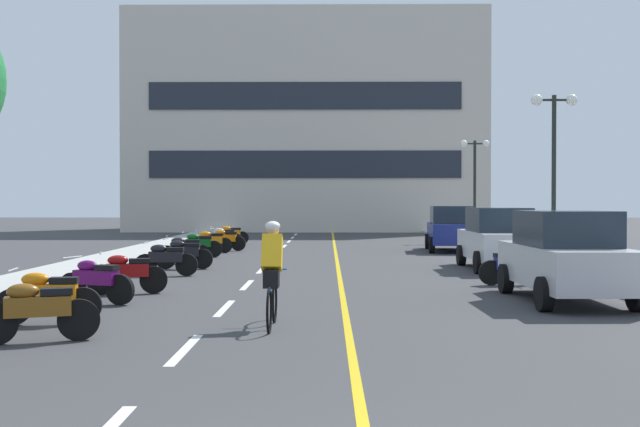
{
  "coord_description": "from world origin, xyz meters",
  "views": [
    {
      "loc": [
        -0.07,
        -4.34,
        2.01
      ],
      "look_at": [
        -0.25,
        14.41,
        1.71
      ],
      "focal_mm": 43.08,
      "sensor_mm": 36.0,
      "label": 1
    }
  ],
  "objects": [
    {
      "name": "lane_dash_1",
      "position": [
        -2.0,
        6.0,
        0.0
      ],
      "size": [
        0.14,
        2.2,
        0.01
      ],
      "primitive_type": "cube",
      "color": "silver",
      "rests_on": "ground"
    },
    {
      "name": "motorcycle_9",
      "position": [
        -4.7,
        23.01,
        0.47
      ],
      "size": [
        1.7,
        0.6,
        0.92
      ],
      "color": "black",
      "rests_on": "ground"
    },
    {
      "name": "lane_dash_5",
      "position": [
        -2.0,
        22.0,
        0.0
      ],
      "size": [
        0.14,
        2.2,
        0.01
      ],
      "primitive_type": "cube",
      "color": "silver",
      "rests_on": "ground"
    },
    {
      "name": "street_lamp_far",
      "position": [
        7.29,
        34.01,
        3.76
      ],
      "size": [
        1.46,
        0.36,
        4.95
      ],
      "color": "black",
      "rests_on": "curb_right"
    },
    {
      "name": "motorcycle_2",
      "position": [
        -4.63,
        8.06,
        0.47
      ],
      "size": [
        1.7,
        0.6,
        0.92
      ],
      "color": "black",
      "rests_on": "ground"
    },
    {
      "name": "cyclist_rider",
      "position": [
        -0.95,
        7.84,
        0.89
      ],
      "size": [
        0.42,
        1.77,
        1.71
      ],
      "color": "black",
      "rests_on": "ground"
    },
    {
      "name": "parked_car_near",
      "position": [
        4.7,
        11.04,
        0.92
      ],
      "size": [
        1.98,
        4.23,
        1.82
      ],
      "color": "black",
      "rests_on": "ground"
    },
    {
      "name": "motorcycle_10",
      "position": [
        -4.62,
        25.26,
        0.47
      ],
      "size": [
        1.68,
        0.68,
        0.92
      ],
      "color": "black",
      "rests_on": "ground"
    },
    {
      "name": "street_lamp_mid",
      "position": [
        7.07,
        19.9,
        3.96
      ],
      "size": [
        1.46,
        0.36,
        5.26
      ],
      "color": "black",
      "rests_on": "curb_right"
    },
    {
      "name": "lane_dash_3",
      "position": [
        -2.0,
        14.0,
        0.0
      ],
      "size": [
        0.14,
        2.2,
        0.01
      ],
      "primitive_type": "cube",
      "color": "silver",
      "rests_on": "ground"
    },
    {
      "name": "centre_line_yellow",
      "position": [
        0.25,
        24.0,
        0.0
      ],
      "size": [
        0.12,
        66.0,
        0.01
      ],
      "primitive_type": "cube",
      "color": "gold",
      "rests_on": "ground"
    },
    {
      "name": "motorcycle_11",
      "position": [
        -4.24,
        26.74,
        0.47
      ],
      "size": [
        1.7,
        0.6,
        0.92
      ],
      "color": "black",
      "rests_on": "ground"
    },
    {
      "name": "curb_right",
      "position": [
        7.2,
        24.0,
        0.06
      ],
      "size": [
        2.4,
        72.0,
        0.12
      ],
      "primitive_type": "cube",
      "color": "#A8A8A3",
      "rests_on": "ground"
    },
    {
      "name": "motorcycle_6",
      "position": [
        -4.42,
        16.17,
        0.47
      ],
      "size": [
        1.7,
        0.6,
        0.92
      ],
      "color": "black",
      "rests_on": "ground"
    },
    {
      "name": "motorcycle_8",
      "position": [
        -4.69,
        20.24,
        0.47
      ],
      "size": [
        1.67,
        0.71,
        0.92
      ],
      "color": "black",
      "rests_on": "ground"
    },
    {
      "name": "ground_plane",
      "position": [
        0.0,
        21.0,
        0.0
      ],
      "size": [
        140.0,
        140.0,
        0.0
      ],
      "primitive_type": "plane",
      "color": "#38383A"
    },
    {
      "name": "lane_dash_6",
      "position": [
        -2.0,
        26.0,
        0.0
      ],
      "size": [
        0.14,
        2.2,
        0.01
      ],
      "primitive_type": "cube",
      "color": "silver",
      "rests_on": "ground"
    },
    {
      "name": "motorcycle_4",
      "position": [
        -4.4,
        12.14,
        0.47
      ],
      "size": [
        1.68,
        0.67,
        0.92
      ],
      "color": "black",
      "rests_on": "ground"
    },
    {
      "name": "office_building",
      "position": [
        -1.52,
        49.52,
        7.33
      ],
      "size": [
        23.9,
        9.17,
        14.66
      ],
      "color": "beige",
      "rests_on": "ground"
    },
    {
      "name": "motorcycle_3",
      "position": [
        -4.61,
        10.6,
        0.47
      ],
      "size": [
        1.64,
        0.79,
        0.92
      ],
      "color": "black",
      "rests_on": "ground"
    },
    {
      "name": "lane_dash_10",
      "position": [
        -2.0,
        42.0,
        0.0
      ],
      "size": [
        0.14,
        2.2,
        0.01
      ],
      "primitive_type": "cube",
      "color": "silver",
      "rests_on": "ground"
    },
    {
      "name": "lane_dash_7",
      "position": [
        -2.0,
        30.0,
        0.0
      ],
      "size": [
        0.14,
        2.2,
        0.01
      ],
      "primitive_type": "cube",
      "color": "silver",
      "rests_on": "ground"
    },
    {
      "name": "lane_dash_2",
      "position": [
        -2.0,
        10.0,
        0.0
      ],
      "size": [
        0.14,
        2.2,
        0.01
      ],
      "primitive_type": "cube",
      "color": "silver",
      "rests_on": "ground"
    },
    {
      "name": "motorcycle_7",
      "position": [
        -4.33,
        18.31,
        0.47
      ],
      "size": [
        1.7,
        0.6,
        0.92
      ],
      "color": "black",
      "rests_on": "ground"
    },
    {
      "name": "parked_car_far",
      "position": [
        4.93,
        26.7,
        0.92
      ],
      "size": [
        2.17,
        4.31,
        1.82
      ],
      "color": "black",
      "rests_on": "ground"
    },
    {
      "name": "motorcycle_13",
      "position": [
        -4.63,
        31.48,
        0.47
      ],
      "size": [
        1.68,
        0.65,
        0.92
      ],
      "color": "black",
      "rests_on": "ground"
    },
    {
      "name": "curb_left",
      "position": [
        -7.2,
        24.0,
        0.06
      ],
      "size": [
        2.4,
        72.0,
        0.12
      ],
      "primitive_type": "cube",
      "color": "#A8A8A3",
      "rests_on": "ground"
    },
    {
      "name": "lane_dash_4",
      "position": [
        -2.0,
        18.0,
        0.0
      ],
      "size": [
        0.14,
        2.2,
        0.01
      ],
      "primitive_type": "cube",
      "color": "silver",
      "rests_on": "ground"
    },
    {
      "name": "lane_dash_9",
      "position": [
        -2.0,
        38.0,
        0.0
      ],
      "size": [
        0.14,
        2.2,
        0.01
      ],
      "primitive_type": "cube",
      "color": "silver",
      "rests_on": "ground"
    },
    {
      "name": "motorcycle_5",
      "position": [
        4.4,
        14.05,
        0.47
      ],
      "size": [
        1.7,
        0.6,
        0.92
      ],
      "color": "black",
      "rests_on": "ground"
    },
    {
      "name": "motorcycle_12",
      "position": [
        -4.6,
        28.91,
        0.47
      ],
      "size": [
        1.7,
        0.6,
        0.92
      ],
      "color": "black",
      "rests_on": "ground"
    },
    {
      "name": "lane_dash_11",
      "position": [
        -2.0,
        46.0,
        0.0
      ],
      "size": [
        0.14,
        2.2,
        0.01
      ],
      "primitive_type": "cube",
      "color": "silver",
      "rests_on": "ground"
    },
    {
      "name": "parked_car_mid",
      "position": [
        4.97,
        18.3,
        0.92
      ],
      "size": [
        1.92,
        4.2,
        1.82
      ],
      "color": "black",
      "rests_on": "ground"
    },
    {
      "name": "lane_dash_8",
      "position": [
        -2.0,
        34.0,
        0.0
      ],
      "size": [
        0.14,
        2.2,
        0.01
      ],
      "primitive_type": "cube",
      "color": "silver",
      "rests_on": "ground"
    },
    {
      "name": "motorcycle_1",
      "position": [
        -4.19,
        6.46,
        0.47
      ],
      "size": [
        1.64,
        0.8,
        0.92
      ],
      "color": "black",
      "rests_on": "ground"
    }
  ]
}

